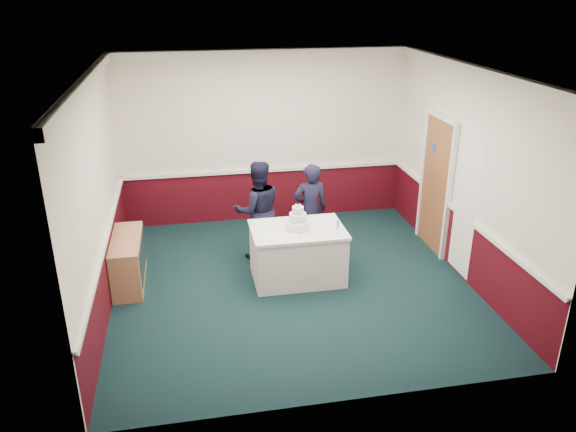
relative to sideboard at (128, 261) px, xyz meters
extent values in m
plane|color=black|center=(2.28, -0.46, -0.35)|extent=(5.00, 5.00, 0.00)
cube|color=white|center=(2.28, 2.01, 1.15)|extent=(5.00, 0.05, 3.00)
cube|color=white|center=(-0.20, -0.46, 1.15)|extent=(0.05, 5.00, 3.00)
cube|color=white|center=(4.75, -0.46, 1.15)|extent=(0.05, 5.00, 3.00)
cube|color=white|center=(2.28, -0.46, 2.62)|extent=(5.00, 5.00, 0.05)
cube|color=#430912|center=(2.28, 2.02, 0.10)|extent=(5.00, 0.02, 0.90)
cube|color=white|center=(2.28, 2.01, 0.57)|extent=(4.98, 0.05, 0.06)
cube|color=white|center=(2.28, 2.00, 2.58)|extent=(5.00, 0.08, 0.12)
cube|color=olive|center=(4.74, 0.34, 0.70)|extent=(0.05, 0.90, 2.10)
cube|color=#234799|center=(4.71, 0.49, 1.27)|extent=(0.01, 0.12, 0.12)
cube|color=white|center=(4.70, -0.71, 0.85)|extent=(0.02, 0.60, 2.20)
cube|color=tan|center=(0.00, 0.00, 0.00)|extent=(0.40, 1.20, 0.70)
cube|color=black|center=(0.20, 0.00, 0.05)|extent=(0.01, 1.00, 0.50)
cube|color=white|center=(2.39, -0.31, 0.03)|extent=(1.28, 0.88, 0.76)
cube|color=white|center=(2.39, -0.31, 0.42)|extent=(1.32, 0.92, 0.04)
cylinder|color=white|center=(2.39, -0.31, 0.50)|extent=(0.34, 0.34, 0.12)
cylinder|color=silver|center=(2.39, -0.31, 0.45)|extent=(0.35, 0.35, 0.03)
cylinder|color=white|center=(2.39, -0.31, 0.61)|extent=(0.24, 0.24, 0.11)
cylinder|color=silver|center=(2.39, -0.31, 0.57)|extent=(0.25, 0.25, 0.02)
cylinder|color=white|center=(2.39, -0.31, 0.72)|extent=(0.16, 0.16, 0.10)
cylinder|color=silver|center=(2.39, -0.31, 0.68)|extent=(0.17, 0.17, 0.02)
sphere|color=#EDE5C9|center=(2.39, -0.31, 0.79)|extent=(0.03, 0.03, 0.03)
sphere|color=#EDE5C9|center=(2.42, -0.30, 0.79)|extent=(0.03, 0.03, 0.03)
sphere|color=#EDE5C9|center=(2.37, -0.29, 0.79)|extent=(0.03, 0.03, 0.03)
sphere|color=#EDE5C9|center=(2.41, -0.33, 0.79)|extent=(0.03, 0.03, 0.03)
sphere|color=#EDE5C9|center=(2.36, -0.32, 0.79)|extent=(0.03, 0.03, 0.03)
cube|color=silver|center=(2.36, -0.51, 0.44)|extent=(0.03, 0.22, 0.00)
cylinder|color=silver|center=(2.89, -0.59, 0.44)|extent=(0.05, 0.05, 0.01)
cylinder|color=silver|center=(2.89, -0.59, 0.49)|extent=(0.01, 0.01, 0.09)
cylinder|color=silver|center=(2.89, -0.59, 0.59)|extent=(0.04, 0.04, 0.11)
imported|color=black|center=(1.93, 0.49, 0.43)|extent=(0.81, 0.65, 1.56)
imported|color=black|center=(2.75, 0.46, 0.39)|extent=(0.55, 0.37, 1.49)
camera|label=1|loc=(0.90, -7.40, 3.66)|focal=35.00mm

